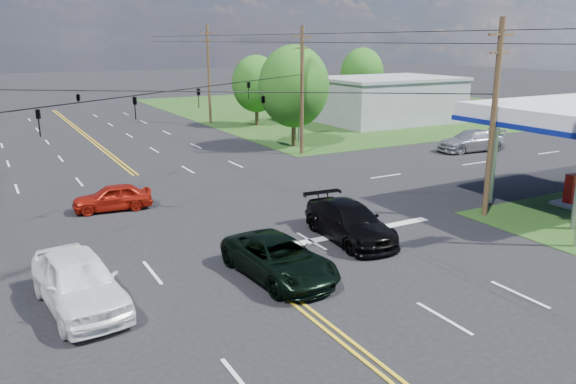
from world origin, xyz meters
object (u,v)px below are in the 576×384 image
pole_se (493,117)px  suv_black (349,221)px  retail_ne (387,101)px  tree_right_b (256,84)px  pickup_dkgreen (279,258)px  pickup_white (79,281)px  tree_right_a (294,87)px  tree_far_r (362,73)px  pole_right_far (209,73)px  pole_ne (302,89)px

pole_se → suv_black: (-7.86, 0.50, -4.12)m
retail_ne → tree_right_b: bearing=163.5°
pole_se → pickup_dkgreen: 13.28m
retail_ne → pickup_white: (-36.32, -29.67, -1.28)m
tree_right_a → retail_ne: bearing=26.6°
tree_right_b → tree_far_r: bearing=18.9°
pole_right_far → pickup_dkgreen: (-12.50, -38.65, -4.43)m
tree_far_r → pole_ne: bearing=-135.0°
tree_right_b → pickup_dkgreen: bearing=-114.8°
suv_black → tree_far_r: bearing=57.7°
retail_ne → pole_ne: 20.43m
tree_right_b → suv_black: size_ratio=1.29×
retail_ne → pole_se: pole_se is taller
pole_ne → pickup_white: (-19.32, -18.67, -3.99)m
tree_far_r → pickup_dkgreen: size_ratio=1.44×
pole_ne → pickup_white: bearing=-136.0°
pole_right_far → tree_right_a: bearing=-86.4°
retail_ne → pickup_white: retail_ne is taller
pole_ne → pole_right_far: size_ratio=0.95×
tree_right_a → tree_far_r: tree_right_a is taller
pole_se → pickup_white: 19.74m
pole_ne → tree_far_r: (21.00, 21.00, -0.37)m
retail_ne → pickup_dkgreen: 42.56m
pole_ne → tree_right_b: size_ratio=1.34×
tree_far_r → suv_black: bearing=-126.9°
retail_ne → pickup_dkgreen: size_ratio=2.63×
pole_se → pole_right_far: (0.00, 37.00, 0.25)m
pole_right_far → pickup_dkgreen: size_ratio=1.88×
pickup_white → suv_black: bearing=-0.0°
pole_se → tree_right_a: (1.00, 21.00, -0.05)m
pole_ne → suv_black: 19.62m
tree_right_a → tree_right_b: size_ratio=1.15×
pole_right_far → tree_right_a: (1.00, -16.00, -0.30)m
pickup_dkgreen → pole_right_far: bearing=67.8°
retail_ne → suv_black: size_ratio=2.54×
tree_right_a → pole_se: bearing=-92.7°
pole_ne → suv_black: (-7.86, -17.50, -4.12)m
pole_right_far → tree_far_r: (21.00, 2.00, -0.62)m
pole_ne → pole_right_far: pole_right_far is taller
pole_right_far → tree_right_a: pole_right_far is taller
pole_se → pickup_white: pole_se is taller
pickup_dkgreen → suv_black: size_ratio=0.96×
pole_se → pole_ne: (0.00, 18.00, 0.00)m
pole_se → tree_right_a: bearing=87.3°
pole_right_far → tree_far_r: bearing=5.4°
pickup_white → tree_right_a: bearing=41.0°
tree_right_b → tree_far_r: size_ratio=0.93×
retail_ne → tree_far_r: bearing=68.2°
pole_right_far → tree_right_b: 5.40m
tree_far_r → pickup_white: size_ratio=1.41×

